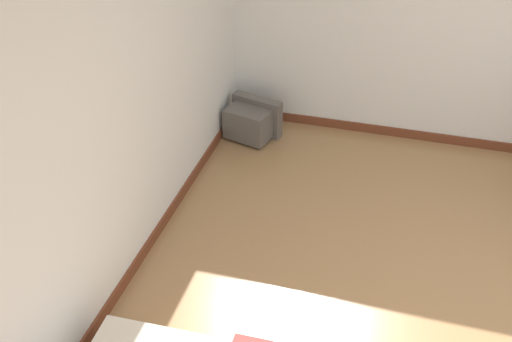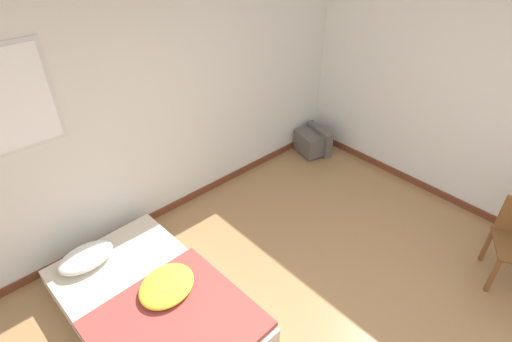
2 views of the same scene
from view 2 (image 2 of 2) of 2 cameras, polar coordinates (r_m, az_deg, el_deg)
name	(u,v)px [view 2 (image 2 of 2)]	position (r m, az deg, el deg)	size (l,w,h in m)	color
wall_back	(151,112)	(4.23, -14.75, 8.13)	(7.69, 0.08, 2.60)	silver
mattress_bed	(153,306)	(3.81, -14.55, -18.14)	(1.25, 2.03, 0.38)	beige
crt_tv	(313,142)	(5.83, 8.12, 4.18)	(0.46, 0.54, 0.37)	#56514C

